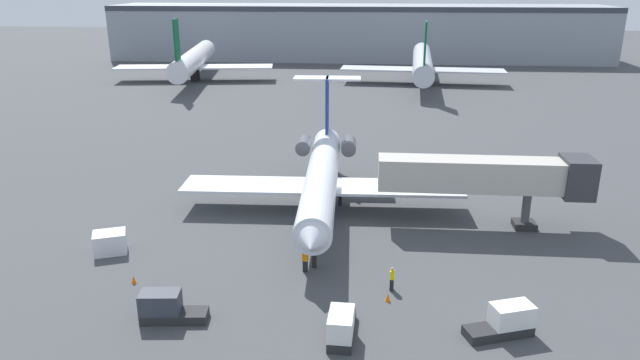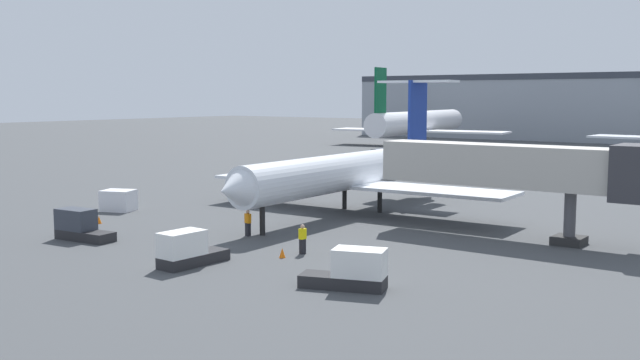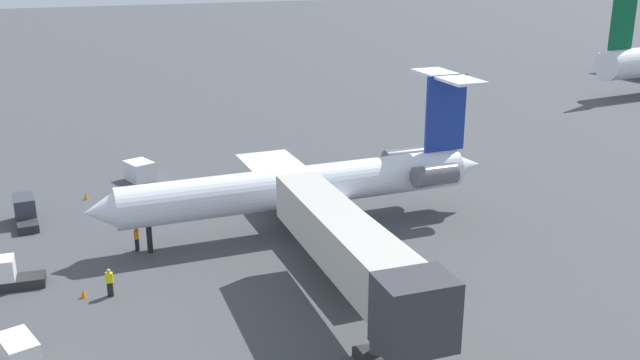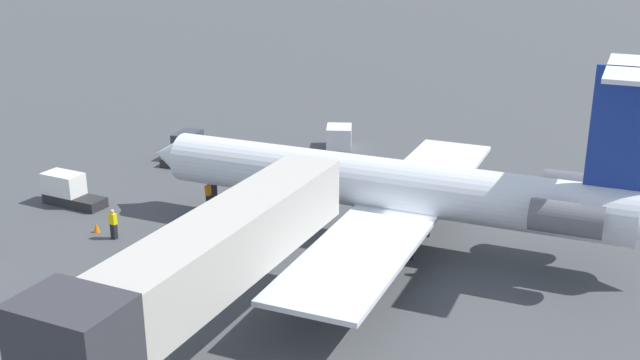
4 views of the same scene
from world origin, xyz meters
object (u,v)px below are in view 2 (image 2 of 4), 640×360
(ground_crew_marshaller, at_px, (248,223))
(baggage_tug_lead, at_px, (187,250))
(jet_bridge, at_px, (529,168))
(baggage_tug_trailing, at_px, (80,226))
(traffic_cone_mid, at_px, (99,220))
(parked_airliner_west_end, at_px, (418,123))
(regional_jet, at_px, (354,169))
(traffic_cone_near, at_px, (282,253))
(ground_crew_loader, at_px, (303,239))
(baggage_tug_spare, at_px, (352,271))
(cargo_container_uld, at_px, (118,200))

(ground_crew_marshaller, relative_size, baggage_tug_lead, 0.42)
(jet_bridge, xyz_separation_m, baggage_tug_lead, (-11.81, -17.47, -3.63))
(baggage_tug_trailing, bearing_deg, baggage_tug_lead, -5.90)
(ground_crew_marshaller, bearing_deg, traffic_cone_mid, -166.71)
(parked_airliner_west_end, bearing_deg, regional_jet, -65.21)
(ground_crew_marshaller, xyz_separation_m, traffic_cone_near, (5.75, -3.62, -0.58))
(ground_crew_loader, relative_size, baggage_tug_lead, 0.42)
(regional_jet, distance_m, traffic_cone_near, 16.84)
(traffic_cone_mid, bearing_deg, jet_bridge, 24.70)
(baggage_tug_spare, bearing_deg, baggage_tug_trailing, -179.45)
(ground_crew_loader, bearing_deg, ground_crew_marshaller, 160.36)
(jet_bridge, relative_size, traffic_cone_mid, 31.25)
(regional_jet, height_order, ground_crew_loader, regional_jet)
(traffic_cone_mid, bearing_deg, regional_jet, 51.47)
(ground_crew_marshaller, bearing_deg, ground_crew_loader, -19.64)
(regional_jet, xyz_separation_m, traffic_cone_near, (5.53, -15.61, -3.04))
(regional_jet, relative_size, baggage_tug_lead, 7.12)
(baggage_tug_spare, relative_size, traffic_cone_mid, 7.71)
(baggage_tug_lead, xyz_separation_m, baggage_tug_trailing, (-10.67, 1.10, 0.00))
(baggage_tug_trailing, distance_m, traffic_cone_mid, 5.75)
(ground_crew_marshaller, relative_size, ground_crew_loader, 1.00)
(baggage_tug_trailing, xyz_separation_m, traffic_cone_near, (13.44, 3.37, -0.56))
(regional_jet, xyz_separation_m, parked_airliner_west_end, (-31.33, 67.83, 0.92))
(traffic_cone_near, height_order, traffic_cone_mid, same)
(ground_crew_marshaller, relative_size, baggage_tug_trailing, 0.41)
(regional_jet, xyz_separation_m, cargo_container_uld, (-15.29, -10.14, -2.50))
(cargo_container_uld, distance_m, traffic_cone_near, 21.54)
(ground_crew_loader, bearing_deg, jet_bridge, 52.79)
(baggage_tug_lead, bearing_deg, cargo_container_uld, 151.13)
(baggage_tug_trailing, xyz_separation_m, traffic_cone_mid, (-3.80, 4.28, -0.56))
(regional_jet, relative_size, traffic_cone_mid, 52.48)
(ground_crew_marshaller, xyz_separation_m, cargo_container_uld, (-15.07, 1.85, -0.05))
(regional_jet, bearing_deg, traffic_cone_mid, -128.53)
(baggage_tug_trailing, height_order, baggage_tug_spare, same)
(baggage_tug_lead, bearing_deg, parked_airliner_west_end, 111.19)
(cargo_container_uld, relative_size, traffic_cone_near, 5.25)
(baggage_tug_lead, xyz_separation_m, cargo_container_uld, (-18.05, 9.95, -0.03))
(regional_jet, xyz_separation_m, baggage_tug_trailing, (-7.91, -18.98, -2.48))
(jet_bridge, height_order, cargo_container_uld, jet_bridge)
(jet_bridge, xyz_separation_m, traffic_cone_near, (-9.04, -12.99, -4.19))
(regional_jet, xyz_separation_m, traffic_cone_mid, (-11.71, -14.70, -3.04))
(parked_airliner_west_end, bearing_deg, ground_crew_marshaller, -68.70)
(baggage_tug_trailing, xyz_separation_m, baggage_tug_spare, (20.18, 0.20, 0.00))
(baggage_tug_trailing, relative_size, baggage_tug_spare, 0.97)
(traffic_cone_mid, bearing_deg, baggage_tug_lead, -20.42)
(regional_jet, height_order, parked_airliner_west_end, parked_airliner_west_end)
(ground_crew_loader, xyz_separation_m, parked_airliner_west_end, (-37.15, 81.97, 3.38))
(ground_crew_marshaller, bearing_deg, regional_jet, 88.98)
(baggage_tug_spare, bearing_deg, cargo_container_uld, 162.57)
(baggage_tug_trailing, xyz_separation_m, parked_airliner_west_end, (-23.42, 86.81, 3.40))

